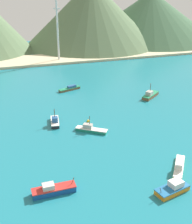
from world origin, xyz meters
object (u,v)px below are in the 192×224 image
at_px(fishing_boat_2, 70,88).
at_px(fishing_boat_5, 179,167).
at_px(fishing_boat_0, 173,188).
at_px(fishing_boat_1, 150,95).
at_px(fishing_boat_6, 91,129).
at_px(fishing_boat_7, 55,121).
at_px(radio_tower, 58,29).
at_px(buoy_0, 88,121).
at_px(fishing_boat_4, 53,190).

bearing_deg(fishing_boat_2, fishing_boat_5, -79.30).
xyz_separation_m(fishing_boat_0, fishing_boat_1, (21.32, 51.52, 0.03)).
relative_size(fishing_boat_1, fishing_boat_6, 1.01).
bearing_deg(fishing_boat_0, fishing_boat_7, 113.97).
relative_size(fishing_boat_1, fishing_boat_5, 1.01).
xyz_separation_m(fishing_boat_1, radio_tower, (-22.33, 65.19, 16.36)).
xyz_separation_m(fishing_boat_5, radio_tower, (-6.75, 110.01, 16.52)).
relative_size(fishing_boat_1, buoy_0, 8.83).
distance_m(fishing_boat_2, fishing_boat_5, 63.44).
bearing_deg(buoy_0, radio_tower, 85.36).
distance_m(fishing_boat_0, radio_tower, 117.86).
bearing_deg(fishing_boat_2, fishing_boat_0, -84.99).
distance_m(fishing_boat_0, fishing_boat_2, 69.30).
relative_size(fishing_boat_0, fishing_boat_2, 0.85).
xyz_separation_m(fishing_boat_4, buoy_0, (16.75, 30.92, -0.72)).
distance_m(fishing_boat_2, fishing_boat_7, 31.43).
distance_m(fishing_boat_5, radio_tower, 111.45).
relative_size(fishing_boat_5, radio_tower, 0.27).
bearing_deg(buoy_0, fishing_boat_2, 87.51).
bearing_deg(buoy_0, fishing_boat_7, 170.76).
bearing_deg(fishing_boat_2, fishing_boat_7, -111.81).
height_order(fishing_boat_2, fishing_boat_4, fishing_boat_4).
relative_size(fishing_boat_4, fishing_boat_5, 1.03).
bearing_deg(fishing_boat_2, fishing_boat_4, -106.32).
height_order(fishing_boat_6, radio_tower, radio_tower).
bearing_deg(fishing_boat_0, radio_tower, 90.50).
xyz_separation_m(fishing_boat_6, radio_tower, (7.53, 85.03, 16.55)).
bearing_deg(fishing_boat_0, fishing_boat_4, 163.25).
bearing_deg(fishing_boat_2, buoy_0, -92.49).
bearing_deg(fishing_boat_1, radio_tower, 108.91).
xyz_separation_m(fishing_boat_2, fishing_boat_5, (11.78, -62.34, 0.10)).
height_order(fishing_boat_2, buoy_0, fishing_boat_2).
height_order(fishing_boat_5, buoy_0, fishing_boat_5).
height_order(fishing_boat_0, fishing_boat_1, fishing_boat_1).
distance_m(fishing_boat_4, fishing_boat_7, 33.22).
relative_size(fishing_boat_2, buoy_0, 9.21).
xyz_separation_m(fishing_boat_1, fishing_boat_5, (-15.58, -44.82, -0.16)).
distance_m(buoy_0, radio_tower, 80.62).
xyz_separation_m(fishing_boat_2, fishing_boat_7, (-11.67, -29.18, 0.17)).
height_order(fishing_boat_7, buoy_0, fishing_boat_7).
bearing_deg(fishing_boat_4, buoy_0, 61.55).
distance_m(fishing_boat_4, fishing_boat_5, 29.88).
xyz_separation_m(fishing_boat_5, fishing_boat_6, (-14.28, 24.98, -0.03)).
bearing_deg(fishing_boat_4, radio_tower, 78.07).
distance_m(fishing_boat_1, buoy_0, 31.66).
height_order(fishing_boat_6, buoy_0, fishing_boat_6).
relative_size(fishing_boat_7, radio_tower, 0.23).
bearing_deg(fishing_boat_4, fishing_boat_7, 78.86).
relative_size(fishing_boat_0, fishing_boat_6, 0.89).
height_order(fishing_boat_1, fishing_boat_5, fishing_boat_1).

